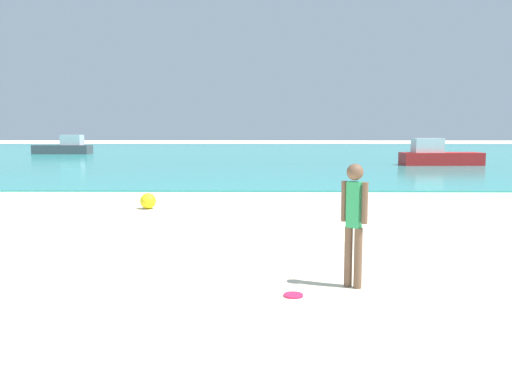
# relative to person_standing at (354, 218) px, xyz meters

# --- Properties ---
(water) EXTENTS (160.00, 60.00, 0.06)m
(water) POSITION_rel_person_standing_xyz_m (-1.90, 40.74, -0.92)
(water) COLOR teal
(water) RESTS_ON ground
(person_standing) EXTENTS (0.32, 0.27, 1.67)m
(person_standing) POSITION_rel_person_standing_xyz_m (0.00, 0.00, 0.00)
(person_standing) COLOR brown
(person_standing) RESTS_ON ground
(frisbee) EXTENTS (0.25, 0.25, 0.03)m
(frisbee) POSITION_rel_person_standing_xyz_m (-0.82, -0.40, -0.94)
(frisbee) COLOR #E51E4C
(frisbee) RESTS_ON ground
(boat_near) EXTENTS (4.66, 1.66, 1.56)m
(boat_near) POSITION_rel_person_standing_xyz_m (9.02, 23.72, -0.35)
(boat_near) COLOR red
(boat_near) RESTS_ON water
(boat_far) EXTENTS (4.82, 1.69, 1.62)m
(boat_far) POSITION_rel_person_standing_xyz_m (-18.07, 37.49, -0.33)
(boat_far) COLOR #4C4C51
(boat_far) RESTS_ON water
(beach_ball) EXTENTS (0.42, 0.42, 0.42)m
(beach_ball) POSITION_rel_person_standing_xyz_m (-4.29, 6.97, -0.74)
(beach_ball) COLOR yellow
(beach_ball) RESTS_ON ground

